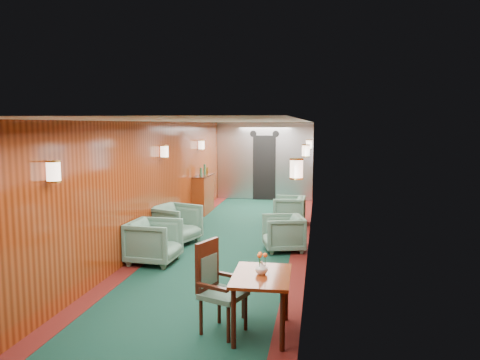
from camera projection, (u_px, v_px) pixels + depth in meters
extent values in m
plane|color=#0D3225|center=(228.00, 248.00, 8.89)|extent=(12.00, 12.00, 0.00)
cube|color=white|center=(228.00, 124.00, 8.61)|extent=(3.00, 12.00, 0.10)
cube|color=white|center=(228.00, 124.00, 8.61)|extent=(1.20, 12.00, 0.06)
cube|color=maroon|center=(265.00, 161.00, 14.62)|extent=(3.00, 0.10, 2.40)
cube|color=maroon|center=(40.00, 312.00, 2.88)|extent=(3.00, 0.10, 2.40)
cube|color=maroon|center=(152.00, 184.00, 9.00)|extent=(0.10, 12.00, 2.40)
cube|color=maroon|center=(309.00, 188.00, 8.50)|extent=(0.10, 12.00, 2.40)
cube|color=#46110E|center=(160.00, 245.00, 9.12)|extent=(0.30, 12.00, 0.01)
cube|color=#46110E|center=(299.00, 251.00, 8.67)|extent=(0.30, 12.00, 0.01)
cube|color=#B5B6BC|center=(265.00, 161.00, 14.54)|extent=(2.98, 0.12, 2.38)
cube|color=black|center=(264.00, 168.00, 14.49)|extent=(0.70, 0.06, 2.00)
cylinder|color=black|center=(253.00, 134.00, 14.43)|extent=(0.20, 0.04, 0.20)
cylinder|color=black|center=(276.00, 134.00, 14.32)|extent=(0.20, 0.04, 0.20)
cube|color=silver|center=(301.00, 208.00, 5.05)|extent=(0.02, 1.10, 0.80)
cube|color=#3D5B5C|center=(300.00, 208.00, 5.05)|extent=(0.01, 0.96, 0.66)
cube|color=silver|center=(307.00, 181.00, 7.49)|extent=(0.02, 1.10, 0.80)
cube|color=#3D5B5C|center=(306.00, 181.00, 7.50)|extent=(0.01, 0.96, 0.66)
cube|color=silver|center=(310.00, 167.00, 9.94)|extent=(0.02, 1.10, 0.80)
cube|color=#3D5B5C|center=(310.00, 167.00, 9.94)|extent=(0.01, 0.96, 0.66)
cube|color=silver|center=(312.00, 158.00, 12.39)|extent=(0.02, 1.10, 0.80)
cube|color=#3D5B5C|center=(312.00, 158.00, 12.39)|extent=(0.01, 0.96, 0.66)
cylinder|color=#FFE3C6|center=(53.00, 171.00, 5.49)|extent=(0.16, 0.16, 0.24)
cylinder|color=#B29332|center=(54.00, 181.00, 5.50)|extent=(0.17, 0.17, 0.02)
cylinder|color=#FFE3C6|center=(296.00, 169.00, 5.80)|extent=(0.16, 0.16, 0.24)
cylinder|color=#B29332|center=(296.00, 178.00, 5.82)|extent=(0.17, 0.17, 0.02)
cylinder|color=#FFE3C6|center=(164.00, 152.00, 9.40)|extent=(0.16, 0.16, 0.24)
cylinder|color=#B29332|center=(165.00, 157.00, 9.42)|extent=(0.17, 0.17, 0.02)
cylinder|color=#FFE3C6|center=(306.00, 151.00, 9.72)|extent=(0.16, 0.16, 0.24)
cylinder|color=#B29332|center=(306.00, 156.00, 9.73)|extent=(0.17, 0.17, 0.02)
cylinder|color=#FFE3C6|center=(201.00, 145.00, 12.34)|extent=(0.16, 0.16, 0.24)
cylinder|color=#B29332|center=(201.00, 149.00, 12.35)|extent=(0.17, 0.17, 0.02)
cylinder|color=#FFE3C6|center=(309.00, 144.00, 12.65)|extent=(0.16, 0.16, 0.24)
cylinder|color=#B29332|center=(309.00, 149.00, 12.67)|extent=(0.17, 0.17, 0.02)
cube|color=maroon|center=(262.00, 276.00, 5.21)|extent=(0.66, 0.93, 0.04)
cylinder|color=#37160C|center=(234.00, 319.00, 4.90)|extent=(0.05, 0.05, 0.65)
cylinder|color=#37160C|center=(282.00, 322.00, 4.82)|extent=(0.05, 0.05, 0.65)
cylinder|color=#37160C|center=(244.00, 292.00, 5.67)|extent=(0.05, 0.05, 0.65)
cylinder|color=#37160C|center=(286.00, 294.00, 5.60)|extent=(0.05, 0.05, 0.65)
cube|color=#1D4539|center=(223.00, 295.00, 5.26)|extent=(0.57, 0.57, 0.06)
cube|color=#37160C|center=(207.00, 265.00, 5.34)|extent=(0.19, 0.39, 0.58)
cube|color=#1D4539|center=(209.00, 270.00, 5.33)|extent=(0.13, 0.29, 0.35)
cube|color=#37160C|center=(212.00, 287.00, 5.06)|extent=(0.39, 0.19, 0.04)
cube|color=#37160C|center=(234.00, 276.00, 5.43)|extent=(0.39, 0.19, 0.04)
cylinder|color=#37160C|center=(201.00, 317.00, 5.23)|extent=(0.04, 0.04, 0.41)
cylinder|color=#37160C|center=(228.00, 324.00, 5.04)|extent=(0.04, 0.04, 0.41)
cylinder|color=#37160C|center=(219.00, 306.00, 5.54)|extent=(0.04, 0.04, 0.41)
cylinder|color=#37160C|center=(246.00, 313.00, 5.35)|extent=(0.04, 0.04, 0.41)
cube|color=maroon|center=(203.00, 194.00, 12.38)|extent=(0.33, 1.11, 1.00)
cube|color=#37160C|center=(203.00, 176.00, 12.32)|extent=(0.35, 1.13, 0.02)
cylinder|color=#295233|center=(201.00, 172.00, 12.03)|extent=(0.07, 0.07, 0.22)
cylinder|color=#295233|center=(205.00, 170.00, 12.40)|extent=(0.06, 0.06, 0.28)
cylinder|color=#B29332|center=(207.00, 171.00, 12.63)|extent=(0.08, 0.08, 0.18)
imported|color=white|center=(262.00, 268.00, 5.21)|extent=(0.16, 0.16, 0.15)
imported|color=#1D4539|center=(154.00, 242.00, 7.93)|extent=(0.86, 0.83, 0.74)
imported|color=#1D4539|center=(175.00, 224.00, 9.26)|extent=(1.06, 1.05, 0.76)
imported|color=#1D4539|center=(283.00, 233.00, 8.70)|extent=(0.89, 0.87, 0.66)
imported|color=#1D4539|center=(289.00, 210.00, 11.04)|extent=(0.74, 0.72, 0.66)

